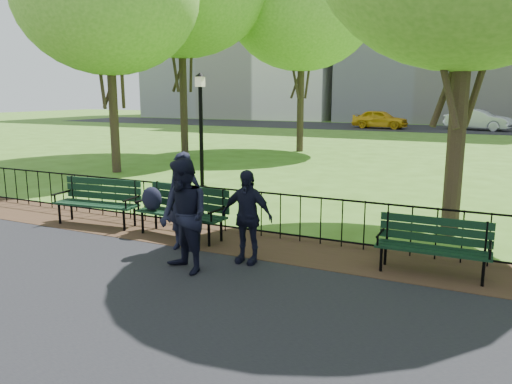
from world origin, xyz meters
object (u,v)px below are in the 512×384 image
at_px(tree_far_c, 302,6).
at_px(sedan_silver, 478,120).
at_px(taxi, 380,119).
at_px(park_bench_left_a, 99,197).
at_px(person_left, 184,201).
at_px(person_mid, 184,216).
at_px(lamppost, 201,128).
at_px(park_bench_main, 170,203).
at_px(park_bench_right_a, 434,240).
at_px(person_right, 247,217).

height_order(tree_far_c, sedan_silver, tree_far_c).
bearing_deg(tree_far_c, taxi, 89.71).
bearing_deg(park_bench_left_a, sedan_silver, 74.12).
bearing_deg(park_bench_left_a, person_left, -20.21).
bearing_deg(person_mid, person_left, 148.35).
bearing_deg(taxi, lamppost, -172.53).
bearing_deg(person_left, park_bench_left_a, 157.37).
bearing_deg(park_bench_main, park_bench_right_a, 6.07).
xyz_separation_m(person_mid, person_right, (0.65, 0.83, -0.12)).
height_order(lamppost, person_mid, lamppost).
bearing_deg(sedan_silver, person_right, -168.41).
xyz_separation_m(park_bench_main, taxi, (-2.80, 32.10, 0.08)).
height_order(park_bench_left_a, lamppost, lamppost).
xyz_separation_m(park_bench_left_a, person_mid, (3.24, -1.64, 0.29)).
distance_m(person_left, person_mid, 1.16).
bearing_deg(taxi, person_right, -166.09).
bearing_deg(person_mid, taxi, 121.37).
relative_size(lamppost, tree_far_c, 0.34).
xyz_separation_m(park_bench_main, park_bench_right_a, (4.85, 0.00, -0.12)).
height_order(tree_far_c, person_right, tree_far_c).
bearing_deg(park_bench_right_a, person_mid, -155.68).
bearing_deg(tree_far_c, sedan_silver, 69.25).
height_order(lamppost, sedan_silver, lamppost).
bearing_deg(sedan_silver, park_bench_right_a, -163.68).
bearing_deg(lamppost, person_mid, -60.49).
bearing_deg(taxi, person_mid, -167.38).
bearing_deg(person_right, person_mid, -128.99).
xyz_separation_m(person_mid, taxi, (-4.19, 33.68, -0.16)).
xyz_separation_m(lamppost, tree_far_c, (-1.03, 10.50, 4.85)).
bearing_deg(sedan_silver, person_left, -170.60).
distance_m(lamppost, tree_far_c, 11.61).
bearing_deg(taxi, tree_far_c, -174.76).
bearing_deg(park_bench_left_a, person_right, -17.34).
height_order(person_left, taxi, person_left).
distance_m(tree_far_c, sedan_silver, 20.90).
height_order(park_bench_main, person_right, person_right).
relative_size(taxi, sedan_silver, 0.91).
height_order(park_bench_main, lamppost, lamppost).
distance_m(park_bench_main, taxi, 32.22).
xyz_separation_m(park_bench_left_a, taxi, (-0.95, 32.05, 0.14)).
bearing_deg(lamppost, person_right, -51.54).
xyz_separation_m(park_bench_left_a, lamppost, (-0.00, 4.09, 1.19)).
xyz_separation_m(person_mid, sedan_silver, (2.83, 35.00, -0.11)).
relative_size(person_right, taxi, 0.36).
relative_size(park_bench_left_a, park_bench_right_a, 1.14).
relative_size(person_left, taxi, 0.41).
height_order(park_bench_right_a, person_right, person_right).
distance_m(lamppost, taxi, 27.99).
distance_m(lamppost, person_left, 5.51).
xyz_separation_m(park_bench_main, sedan_silver, (4.22, 33.41, 0.13)).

